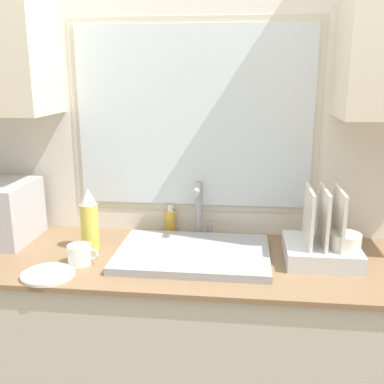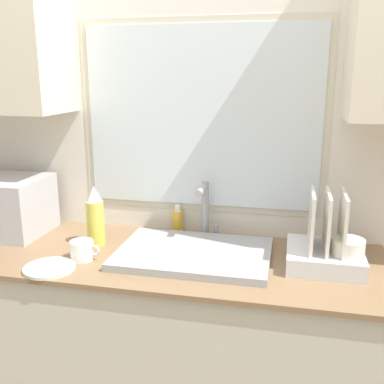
% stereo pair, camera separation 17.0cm
% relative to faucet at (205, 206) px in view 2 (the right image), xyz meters
% --- Properties ---
extents(countertop, '(2.41, 0.64, 0.89)m').
position_rel_faucet_xyz_m(countertop, '(-0.04, -0.22, -0.60)').
color(countertop, beige).
rests_on(countertop, ground_plane).
extents(wall_back, '(6.00, 0.38, 2.60)m').
position_rel_faucet_xyz_m(wall_back, '(-0.04, 0.07, 0.38)').
color(wall_back, silver).
rests_on(wall_back, ground_plane).
extents(sink_basin, '(0.61, 0.43, 0.03)m').
position_rel_faucet_xyz_m(sink_basin, '(-0.00, -0.22, -0.14)').
color(sink_basin, '#9EA0A5').
rests_on(sink_basin, countertop).
extents(faucet, '(0.08, 0.17, 0.26)m').
position_rel_faucet_xyz_m(faucet, '(0.00, 0.00, 0.00)').
color(faucet, '#99999E').
rests_on(faucet, countertop).
extents(dish_rack, '(0.28, 0.29, 0.29)m').
position_rel_faucet_xyz_m(dish_rack, '(0.51, -0.20, -0.08)').
color(dish_rack, silver).
rests_on(dish_rack, countertop).
extents(spray_bottle, '(0.08, 0.08, 0.26)m').
position_rel_faucet_xyz_m(spray_bottle, '(-0.44, -0.18, -0.03)').
color(spray_bottle, '#D8CC4C').
rests_on(spray_bottle, countertop).
extents(soap_bottle, '(0.05, 0.05, 0.13)m').
position_rel_faucet_xyz_m(soap_bottle, '(-0.14, 0.05, -0.09)').
color(soap_bottle, gold).
rests_on(soap_bottle, countertop).
extents(mug_near_sink, '(0.12, 0.09, 0.08)m').
position_rel_faucet_xyz_m(mug_near_sink, '(-0.43, -0.34, -0.11)').
color(mug_near_sink, white).
rests_on(mug_near_sink, countertop).
extents(small_plate, '(0.19, 0.19, 0.01)m').
position_rel_faucet_xyz_m(small_plate, '(-0.51, -0.46, -0.15)').
color(small_plate, silver).
rests_on(small_plate, countertop).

